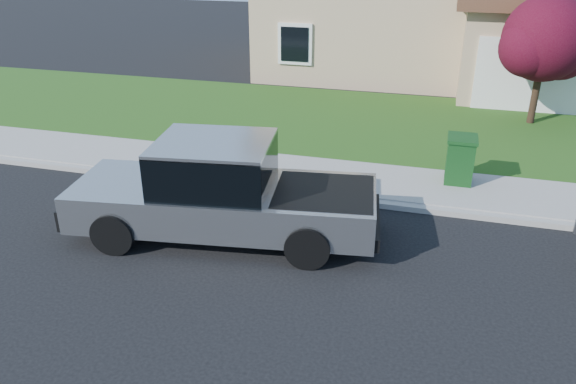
% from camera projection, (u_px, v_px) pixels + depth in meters
% --- Properties ---
extents(ground, '(80.00, 80.00, 0.00)m').
position_uv_depth(ground, '(234.00, 261.00, 10.03)').
color(ground, black).
rests_on(ground, ground).
extents(curb, '(40.00, 0.20, 0.12)m').
position_uv_depth(curb, '(324.00, 197.00, 12.29)').
color(curb, gray).
rests_on(curb, ground).
extents(sidewalk, '(40.00, 2.00, 0.15)m').
position_uv_depth(sidewalk, '(334.00, 178.00, 13.25)').
color(sidewalk, gray).
rests_on(sidewalk, ground).
extents(lawn, '(40.00, 7.00, 0.10)m').
position_uv_depth(lawn, '(362.00, 123.00, 17.20)').
color(lawn, '#244F16').
rests_on(lawn, ground).
extents(pickup_truck, '(6.04, 2.73, 1.92)m').
position_uv_depth(pickup_truck, '(222.00, 193.00, 10.53)').
color(pickup_truck, black).
rests_on(pickup_truck, ground).
extents(woman, '(0.62, 0.48, 1.66)m').
position_uv_depth(woman, '(225.00, 170.00, 11.82)').
color(woman, tan).
rests_on(woman, ground).
extents(ornamental_tree, '(2.71, 2.45, 3.72)m').
position_uv_depth(ornamental_tree, '(546.00, 43.00, 16.06)').
color(ornamental_tree, black).
rests_on(ornamental_tree, lawn).
extents(trash_bin, '(0.65, 0.75, 1.07)m').
position_uv_depth(trash_bin, '(460.00, 159.00, 12.67)').
color(trash_bin, '#103C14').
rests_on(trash_bin, sidewalk).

